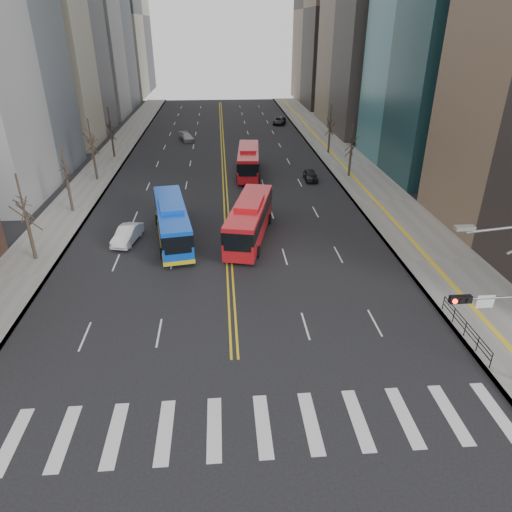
{
  "coord_description": "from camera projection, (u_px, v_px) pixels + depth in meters",
  "views": [
    {
      "loc": [
        -0.42,
        -16.0,
        17.4
      ],
      "look_at": [
        1.72,
        11.1,
        3.64
      ],
      "focal_mm": 32.0,
      "sensor_mm": 36.0,
      "label": 1
    }
  ],
  "objects": [
    {
      "name": "car_silver",
      "position": [
        186.0,
        137.0,
        76.82
      ],
      "size": [
        3.14,
        4.8,
        1.29
      ],
      "primitive_type": "imported",
      "rotation": [
        0.0,
        0.0,
        0.32
      ],
      "color": "#959499",
      "rests_on": "ground"
    },
    {
      "name": "sidewalk_right",
      "position": [
        350.0,
        165.0,
        63.34
      ],
      "size": [
        7.0,
        130.0,
        0.15
      ],
      "primitive_type": "cube",
      "color": "gray",
      "rests_on": "ground"
    },
    {
      "name": "ground",
      "position": [
        239.0,
        427.0,
        22.12
      ],
      "size": [
        220.0,
        220.0,
        0.0
      ],
      "primitive_type": "plane",
      "color": "black"
    },
    {
      "name": "signal_mast",
      "position": [
        511.0,
        308.0,
        22.67
      ],
      "size": [
        5.37,
        0.37,
        9.39
      ],
      "color": "slate",
      "rests_on": "ground"
    },
    {
      "name": "red_bus_near",
      "position": [
        250.0,
        218.0,
        40.85
      ],
      "size": [
        5.24,
        11.73,
        3.62
      ],
      "color": "red",
      "rests_on": "ground"
    },
    {
      "name": "red_bus_far",
      "position": [
        248.0,
        159.0,
        58.84
      ],
      "size": [
        3.47,
        11.37,
        3.55
      ],
      "color": "red",
      "rests_on": "ground"
    },
    {
      "name": "crosswalk",
      "position": [
        239.0,
        427.0,
        22.12
      ],
      "size": [
        26.7,
        4.0,
        0.01
      ],
      "color": "silver",
      "rests_on": "ground"
    },
    {
      "name": "pedestrian_railing",
      "position": [
        466.0,
        327.0,
        28.09
      ],
      "size": [
        0.06,
        6.06,
        1.02
      ],
      "color": "black",
      "rests_on": "sidewalk_right"
    },
    {
      "name": "blue_bus",
      "position": [
        172.0,
        221.0,
        40.79
      ],
      "size": [
        4.45,
        12.18,
        3.47
      ],
      "color": "blue",
      "rests_on": "ground"
    },
    {
      "name": "sidewalk_left",
      "position": [
        100.0,
        171.0,
        60.96
      ],
      "size": [
        5.0,
        130.0,
        0.15
      ],
      "primitive_type": "cube",
      "color": "gray",
      "rests_on": "ground"
    },
    {
      "name": "car_dark_far",
      "position": [
        279.0,
        121.0,
        89.88
      ],
      "size": [
        3.31,
        5.15,
        1.32
      ],
      "primitive_type": "imported",
      "rotation": [
        0.0,
        0.0,
        -0.25
      ],
      "color": "black",
      "rests_on": "ground"
    },
    {
      "name": "street_trees",
      "position": [
        159.0,
        153.0,
        50.15
      ],
      "size": [
        35.2,
        47.2,
        7.6
      ],
      "color": "#30261D",
      "rests_on": "ground"
    },
    {
      "name": "car_white",
      "position": [
        127.0,
        235.0,
        40.72
      ],
      "size": [
        2.4,
        4.62,
        1.45
      ],
      "primitive_type": "imported",
      "rotation": [
        0.0,
        0.0,
        -0.21
      ],
      "color": "white",
      "rests_on": "ground"
    },
    {
      "name": "car_dark_mid",
      "position": [
        311.0,
        175.0,
        57.12
      ],
      "size": [
        1.59,
        3.79,
        1.28
      ],
      "primitive_type": "imported",
      "rotation": [
        0.0,
        0.0,
        -0.02
      ],
      "color": "black",
      "rests_on": "ground"
    },
    {
      "name": "centerline",
      "position": [
        223.0,
        151.0,
        71.04
      ],
      "size": [
        0.55,
        100.0,
        0.01
      ],
      "color": "gold",
      "rests_on": "ground"
    }
  ]
}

